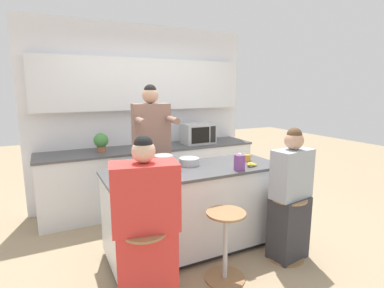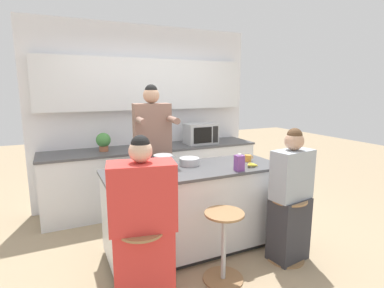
{
  "view_description": "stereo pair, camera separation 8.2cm",
  "coord_description": "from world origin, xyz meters",
  "px_view_note": "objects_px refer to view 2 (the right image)",
  "views": [
    {
      "loc": [
        -1.41,
        -2.75,
        1.76
      ],
      "look_at": [
        0.0,
        0.07,
        1.18
      ],
      "focal_mm": 28.0,
      "sensor_mm": 36.0,
      "label": 1
    },
    {
      "loc": [
        -1.34,
        -2.79,
        1.76
      ],
      "look_at": [
        0.0,
        0.07,
        1.18
      ],
      "focal_mm": 28.0,
      "sensor_mm": 36.0,
      "label": 2
    }
  ],
  "objects_px": {
    "microwave": "(201,134)",
    "potted_plant": "(103,141)",
    "kitchen_island": "(195,209)",
    "bar_stool_center": "(224,244)",
    "banana_bunch": "(251,165)",
    "person_cooking": "(153,161)",
    "cooking_pot": "(164,161)",
    "person_wrapped_blanket": "(143,228)",
    "fruit_bowl": "(189,162)",
    "juice_carton": "(239,163)",
    "person_seated_near": "(290,202)",
    "bar_stool_rightmost": "(287,227)",
    "coffee_cup_near": "(248,158)",
    "bar_stool_leftmost": "(142,266)"
  },
  "relations": [
    {
      "from": "kitchen_island",
      "to": "coffee_cup_near",
      "type": "distance_m",
      "value": 0.85
    },
    {
      "from": "kitchen_island",
      "to": "cooking_pot",
      "type": "xyz_separation_m",
      "value": [
        -0.3,
        0.15,
        0.53
      ]
    },
    {
      "from": "bar_stool_center",
      "to": "bar_stool_rightmost",
      "type": "xyz_separation_m",
      "value": [
        0.77,
        0.02,
        0.0
      ]
    },
    {
      "from": "kitchen_island",
      "to": "bar_stool_center",
      "type": "distance_m",
      "value": 0.63
    },
    {
      "from": "microwave",
      "to": "potted_plant",
      "type": "relative_size",
      "value": 1.9
    },
    {
      "from": "cooking_pot",
      "to": "fruit_bowl",
      "type": "xyz_separation_m",
      "value": [
        0.3,
        -0.01,
        -0.03
      ]
    },
    {
      "from": "bar_stool_rightmost",
      "to": "coffee_cup_near",
      "type": "height_order",
      "value": "coffee_cup_near"
    },
    {
      "from": "juice_carton",
      "to": "person_seated_near",
      "type": "bearing_deg",
      "value": -36.43
    },
    {
      "from": "juice_carton",
      "to": "microwave",
      "type": "relative_size",
      "value": 0.37
    },
    {
      "from": "bar_stool_center",
      "to": "juice_carton",
      "type": "xyz_separation_m",
      "value": [
        0.37,
        0.33,
        0.65
      ]
    },
    {
      "from": "juice_carton",
      "to": "bar_stool_rightmost",
      "type": "bearing_deg",
      "value": -38.27
    },
    {
      "from": "person_seated_near",
      "to": "cooking_pot",
      "type": "bearing_deg",
      "value": 137.53
    },
    {
      "from": "fruit_bowl",
      "to": "coffee_cup_near",
      "type": "distance_m",
      "value": 0.71
    },
    {
      "from": "juice_carton",
      "to": "potted_plant",
      "type": "distance_m",
      "value": 2.02
    },
    {
      "from": "person_cooking",
      "to": "banana_bunch",
      "type": "distance_m",
      "value": 1.18
    },
    {
      "from": "bar_stool_center",
      "to": "bar_stool_rightmost",
      "type": "height_order",
      "value": "same"
    },
    {
      "from": "person_seated_near",
      "to": "microwave",
      "type": "xyz_separation_m",
      "value": [
        -0.05,
        1.96,
        0.44
      ]
    },
    {
      "from": "fruit_bowl",
      "to": "cooking_pot",
      "type": "bearing_deg",
      "value": 178.73
    },
    {
      "from": "kitchen_island",
      "to": "bar_stool_center",
      "type": "xyz_separation_m",
      "value": [
        0.0,
        -0.62,
        -0.11
      ]
    },
    {
      "from": "person_wrapped_blanket",
      "to": "fruit_bowl",
      "type": "relative_size",
      "value": 6.42
    },
    {
      "from": "cooking_pot",
      "to": "microwave",
      "type": "relative_size",
      "value": 0.62
    },
    {
      "from": "person_seated_near",
      "to": "potted_plant",
      "type": "relative_size",
      "value": 5.4
    },
    {
      "from": "banana_bunch",
      "to": "kitchen_island",
      "type": "bearing_deg",
      "value": 159.66
    },
    {
      "from": "bar_stool_center",
      "to": "coffee_cup_near",
      "type": "relative_size",
      "value": 5.87
    },
    {
      "from": "bar_stool_leftmost",
      "to": "person_cooking",
      "type": "distance_m",
      "value": 1.43
    },
    {
      "from": "person_wrapped_blanket",
      "to": "coffee_cup_near",
      "type": "height_order",
      "value": "person_wrapped_blanket"
    },
    {
      "from": "person_seated_near",
      "to": "fruit_bowl",
      "type": "bearing_deg",
      "value": 128.91
    },
    {
      "from": "person_seated_near",
      "to": "juice_carton",
      "type": "distance_m",
      "value": 0.65
    },
    {
      "from": "kitchen_island",
      "to": "bar_stool_rightmost",
      "type": "relative_size",
      "value": 2.9
    },
    {
      "from": "microwave",
      "to": "person_seated_near",
      "type": "bearing_deg",
      "value": -88.65
    },
    {
      "from": "person_wrapped_blanket",
      "to": "juice_carton",
      "type": "xyz_separation_m",
      "value": [
        1.12,
        0.31,
        0.35
      ]
    },
    {
      "from": "person_wrapped_blanket",
      "to": "person_seated_near",
      "type": "xyz_separation_m",
      "value": [
        1.54,
        0.0,
        -0.03
      ]
    },
    {
      "from": "kitchen_island",
      "to": "microwave",
      "type": "relative_size",
      "value": 3.95
    },
    {
      "from": "cooking_pot",
      "to": "potted_plant",
      "type": "bearing_deg",
      "value": 108.8
    },
    {
      "from": "person_seated_near",
      "to": "bar_stool_rightmost",
      "type": "bearing_deg",
      "value": 177.95
    },
    {
      "from": "bar_stool_rightmost",
      "to": "juice_carton",
      "type": "xyz_separation_m",
      "value": [
        -0.4,
        0.32,
        0.65
      ]
    },
    {
      "from": "juice_carton",
      "to": "potted_plant",
      "type": "xyz_separation_m",
      "value": [
        -1.1,
        1.69,
        0.04
      ]
    },
    {
      "from": "person_cooking",
      "to": "fruit_bowl",
      "type": "relative_size",
      "value": 8.21
    },
    {
      "from": "kitchen_island",
      "to": "juice_carton",
      "type": "height_order",
      "value": "juice_carton"
    },
    {
      "from": "bar_stool_leftmost",
      "to": "bar_stool_rightmost",
      "type": "height_order",
      "value": "same"
    },
    {
      "from": "bar_stool_leftmost",
      "to": "microwave",
      "type": "relative_size",
      "value": 1.36
    },
    {
      "from": "bar_stool_rightmost",
      "to": "juice_carton",
      "type": "height_order",
      "value": "juice_carton"
    },
    {
      "from": "fruit_bowl",
      "to": "microwave",
      "type": "bearing_deg",
      "value": 58.36
    },
    {
      "from": "banana_bunch",
      "to": "person_cooking",
      "type": "bearing_deg",
      "value": 136.74
    },
    {
      "from": "microwave",
      "to": "cooking_pot",
      "type": "bearing_deg",
      "value": -130.91
    },
    {
      "from": "cooking_pot",
      "to": "person_seated_near",
      "type": "bearing_deg",
      "value": -34.28
    },
    {
      "from": "bar_stool_rightmost",
      "to": "cooking_pot",
      "type": "height_order",
      "value": "cooking_pot"
    },
    {
      "from": "bar_stool_leftmost",
      "to": "banana_bunch",
      "type": "height_order",
      "value": "banana_bunch"
    },
    {
      "from": "microwave",
      "to": "potted_plant",
      "type": "bearing_deg",
      "value": 178.13
    },
    {
      "from": "bar_stool_rightmost",
      "to": "microwave",
      "type": "distance_m",
      "value": 2.08
    }
  ]
}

